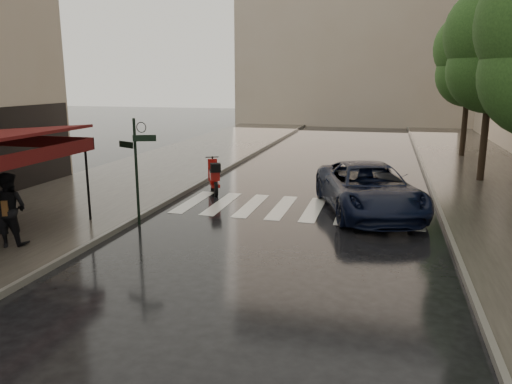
% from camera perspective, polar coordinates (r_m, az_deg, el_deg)
% --- Properties ---
extents(ground, '(120.00, 120.00, 0.00)m').
position_cam_1_polar(ground, '(12.00, -14.71, -8.00)').
color(ground, black).
rests_on(ground, ground).
extents(sidewalk_near, '(6.00, 60.00, 0.12)m').
position_cam_1_polar(sidewalk_near, '(24.33, -10.32, 2.87)').
color(sidewalk_near, '#38332D').
rests_on(sidewalk_near, ground).
extents(sidewalk_far, '(5.50, 60.00, 0.12)m').
position_cam_1_polar(sidewalk_far, '(22.59, 26.07, 1.00)').
color(sidewalk_far, '#38332D').
rests_on(sidewalk_far, ground).
extents(curb_near, '(0.12, 60.00, 0.16)m').
position_cam_1_polar(curb_near, '(23.22, -3.46, 2.62)').
color(curb_near, '#595651').
rests_on(curb_near, ground).
extents(curb_far, '(0.12, 60.00, 0.16)m').
position_cam_1_polar(curb_far, '(22.18, 18.98, 1.46)').
color(curb_far, '#595651').
rests_on(curb_far, ground).
extents(crosswalk, '(7.85, 3.20, 0.01)m').
position_cam_1_polar(crosswalk, '(16.49, 4.78, -1.88)').
color(crosswalk, silver).
rests_on(crosswalk, ground).
extents(signpost, '(1.17, 0.29, 3.10)m').
position_cam_1_polar(signpost, '(14.64, -13.52, 3.25)').
color(signpost, black).
rests_on(signpost, ground).
extents(backdrop_building, '(22.00, 6.00, 20.00)m').
position_cam_1_polar(backdrop_building, '(48.15, 12.01, 19.50)').
color(backdrop_building, tan).
rests_on(backdrop_building, ground).
extents(tree_mid, '(3.80, 3.80, 8.34)m').
position_cam_1_polar(tree_mid, '(22.11, 25.55, 15.29)').
color(tree_mid, black).
rests_on(tree_mid, sidewalk_far).
extents(tree_far, '(3.80, 3.80, 8.16)m').
position_cam_1_polar(tree_far, '(29.04, 23.35, 14.33)').
color(tree_far, black).
rests_on(tree_far, sidewalk_far).
extents(pedestrian_terrace, '(0.92, 0.74, 1.83)m').
position_cam_1_polar(pedestrian_terrace, '(13.78, -26.37, -1.72)').
color(pedestrian_terrace, black).
rests_on(pedestrian_terrace, sidewalk_near).
extents(scooter, '(1.01, 1.78, 1.26)m').
position_cam_1_polar(scooter, '(18.70, -4.80, 1.70)').
color(scooter, black).
rests_on(scooter, ground).
extents(parked_car, '(4.14, 6.14, 1.56)m').
position_cam_1_polar(parked_car, '(16.18, 12.77, 0.38)').
color(parked_car, black).
rests_on(parked_car, ground).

